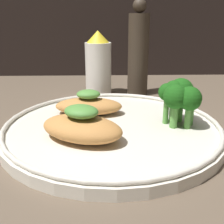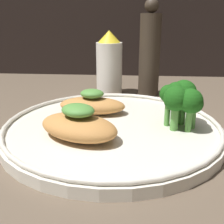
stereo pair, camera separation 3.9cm
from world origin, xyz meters
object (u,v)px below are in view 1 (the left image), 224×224
at_px(plate, 112,128).
at_px(broccoli_bunch, 180,96).
at_px(sauce_bottle, 98,65).
at_px(pepper_grinder, 138,52).

relative_size(plate, broccoli_bunch, 4.80).
relative_size(plate, sauce_bottle, 2.32).
bearing_deg(sauce_bottle, plate, -84.07).
xyz_separation_m(plate, broccoli_bunch, (0.09, 0.00, 0.05)).
bearing_deg(sauce_bottle, pepper_grinder, 0.00).
distance_m(broccoli_bunch, sauce_bottle, 0.24).
distance_m(plate, pepper_grinder, 0.23).
distance_m(broccoli_bunch, pepper_grinder, 0.21).
height_order(plate, broccoli_bunch, broccoli_bunch).
xyz_separation_m(broccoli_bunch, pepper_grinder, (-0.03, 0.21, 0.03)).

